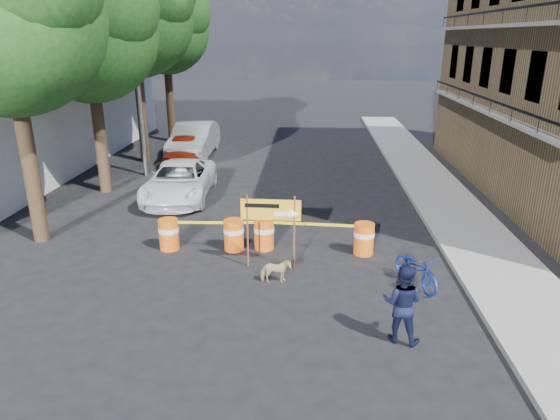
# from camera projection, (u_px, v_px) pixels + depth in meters

# --- Properties ---
(ground) EXTENTS (120.00, 120.00, 0.00)m
(ground) POSITION_uv_depth(u_px,v_px,m) (260.00, 276.00, 12.77)
(ground) COLOR black
(ground) RESTS_ON ground
(sidewalk_east) EXTENTS (2.40, 40.00, 0.15)m
(sidewalk_east) POSITION_uv_depth(u_px,v_px,m) (447.00, 204.00, 18.05)
(sidewalk_east) COLOR gray
(sidewalk_east) RESTS_ON ground
(tree_near) EXTENTS (5.46, 5.20, 9.15)m
(tree_near) POSITION_uv_depth(u_px,v_px,m) (7.00, 14.00, 12.93)
(tree_near) COLOR #332316
(tree_near) RESTS_ON ground
(tree_mid_a) EXTENTS (5.25, 5.00, 8.68)m
(tree_mid_a) POSITION_uv_depth(u_px,v_px,m) (89.00, 30.00, 17.76)
(tree_mid_a) COLOR #332316
(tree_mid_a) RESTS_ON ground
(tree_mid_b) EXTENTS (5.67, 5.40, 9.62)m
(tree_mid_b) POSITION_uv_depth(u_px,v_px,m) (134.00, 15.00, 22.24)
(tree_mid_b) COLOR #332316
(tree_mid_b) RESTS_ON ground
(tree_far) EXTENTS (5.04, 4.80, 8.84)m
(tree_far) POSITION_uv_depth(u_px,v_px,m) (166.00, 28.00, 27.12)
(tree_far) COLOR #332316
(tree_far) RESTS_ON ground
(streetlamp) EXTENTS (1.25, 0.18, 8.00)m
(streetlamp) POSITION_uv_depth(u_px,v_px,m) (138.00, 73.00, 20.61)
(streetlamp) COLOR gray
(streetlamp) RESTS_ON ground
(barrel_far_left) EXTENTS (0.58, 0.58, 0.90)m
(barrel_far_left) POSITION_uv_depth(u_px,v_px,m) (169.00, 234.00, 14.26)
(barrel_far_left) COLOR #E1430D
(barrel_far_left) RESTS_ON ground
(barrel_mid_left) EXTENTS (0.58, 0.58, 0.90)m
(barrel_mid_left) POSITION_uv_depth(u_px,v_px,m) (234.00, 234.00, 14.22)
(barrel_mid_left) COLOR #E1430D
(barrel_mid_left) RESTS_ON ground
(barrel_mid_right) EXTENTS (0.58, 0.58, 0.90)m
(barrel_mid_right) POSITION_uv_depth(u_px,v_px,m) (264.00, 233.00, 14.28)
(barrel_mid_right) COLOR #E1430D
(barrel_mid_right) RESTS_ON ground
(barrel_far_right) EXTENTS (0.58, 0.58, 0.90)m
(barrel_far_right) POSITION_uv_depth(u_px,v_px,m) (364.00, 238.00, 13.95)
(barrel_far_right) COLOR #E1430D
(barrel_far_right) RESTS_ON ground
(detour_sign) EXTENTS (1.56, 0.30, 2.00)m
(detour_sign) POSITION_uv_depth(u_px,v_px,m) (279.00, 215.00, 12.78)
(detour_sign) COLOR #592D19
(detour_sign) RESTS_ON ground
(pedestrian) EXTENTS (0.97, 0.87, 1.66)m
(pedestrian) POSITION_uv_depth(u_px,v_px,m) (402.00, 303.00, 9.84)
(pedestrian) COLOR black
(pedestrian) RESTS_ON ground
(bicycle) EXTENTS (0.90, 1.05, 1.68)m
(bicycle) POSITION_uv_depth(u_px,v_px,m) (418.00, 254.00, 12.04)
(bicycle) COLOR #1635B3
(bicycle) RESTS_ON ground
(dog) EXTENTS (0.79, 0.46, 0.63)m
(dog) POSITION_uv_depth(u_px,v_px,m) (276.00, 271.00, 12.34)
(dog) COLOR tan
(dog) RESTS_ON ground
(suv_white) EXTENTS (2.46, 4.97, 1.35)m
(suv_white) POSITION_uv_depth(u_px,v_px,m) (179.00, 181.00, 18.70)
(suv_white) COLOR white
(suv_white) RESTS_ON ground
(sedan_red) EXTENTS (1.98, 4.23, 1.40)m
(sedan_red) POSITION_uv_depth(u_px,v_px,m) (185.00, 148.00, 24.00)
(sedan_red) COLOR maroon
(sedan_red) RESTS_ON ground
(sedan_silver) EXTENTS (1.87, 5.24, 1.72)m
(sedan_silver) POSITION_uv_depth(u_px,v_px,m) (194.00, 140.00, 25.15)
(sedan_silver) COLOR silver
(sedan_silver) RESTS_ON ground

